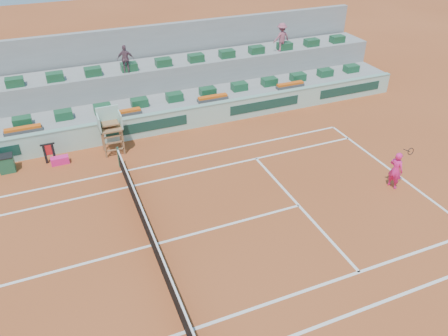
{
  "coord_description": "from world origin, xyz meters",
  "views": [
    {
      "loc": [
        -2.14,
        -12.34,
        11.36
      ],
      "look_at": [
        4.0,
        2.5,
        1.0
      ],
      "focal_mm": 35.0,
      "sensor_mm": 36.0,
      "label": 1
    }
  ],
  "objects_px": {
    "umpire_chair": "(110,125)",
    "tennis_player": "(396,170)",
    "player_bag": "(60,160)",
    "drink_cooler_a": "(6,164)"
  },
  "relations": [
    {
      "from": "umpire_chair",
      "to": "tennis_player",
      "type": "height_order",
      "value": "umpire_chair"
    },
    {
      "from": "umpire_chair",
      "to": "tennis_player",
      "type": "relative_size",
      "value": 1.05
    },
    {
      "from": "tennis_player",
      "to": "umpire_chair",
      "type": "bearing_deg",
      "value": 144.39
    },
    {
      "from": "player_bag",
      "to": "drink_cooler_a",
      "type": "xyz_separation_m",
      "value": [
        -2.35,
        0.25,
        0.24
      ]
    },
    {
      "from": "player_bag",
      "to": "umpire_chair",
      "type": "relative_size",
      "value": 0.35
    },
    {
      "from": "drink_cooler_a",
      "to": "umpire_chair",
      "type": "bearing_deg",
      "value": -1.22
    },
    {
      "from": "player_bag",
      "to": "drink_cooler_a",
      "type": "relative_size",
      "value": 1.0
    },
    {
      "from": "drink_cooler_a",
      "to": "player_bag",
      "type": "bearing_deg",
      "value": -6.14
    },
    {
      "from": "umpire_chair",
      "to": "tennis_player",
      "type": "distance_m",
      "value": 13.54
    },
    {
      "from": "player_bag",
      "to": "tennis_player",
      "type": "distance_m",
      "value": 15.68
    }
  ]
}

